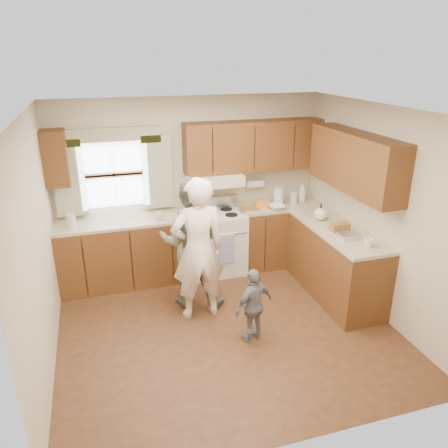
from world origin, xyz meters
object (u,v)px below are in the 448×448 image
object	(u,v)px
child	(254,305)
woman_right	(192,243)
woman_left	(198,250)
stove	(217,241)

from	to	relation	value
child	woman_right	bearing A→B (deg)	-87.03
woman_right	woman_left	bearing A→B (deg)	115.40
woman_left	child	xyz separation A→B (m)	(0.46, -0.67, -0.44)
woman_left	child	bearing A→B (deg)	121.38
stove	woman_left	distance (m)	1.27
stove	child	xyz separation A→B (m)	(-0.07, -1.75, -0.03)
woman_left	woman_right	size ratio (longest dim) A/B	1.04
woman_right	child	distance (m)	1.15
stove	woman_right	world-z (taller)	woman_right
woman_right	stove	bearing A→B (deg)	-101.55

